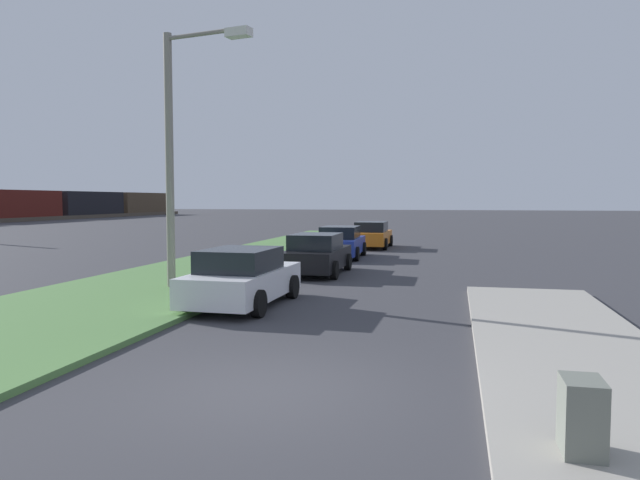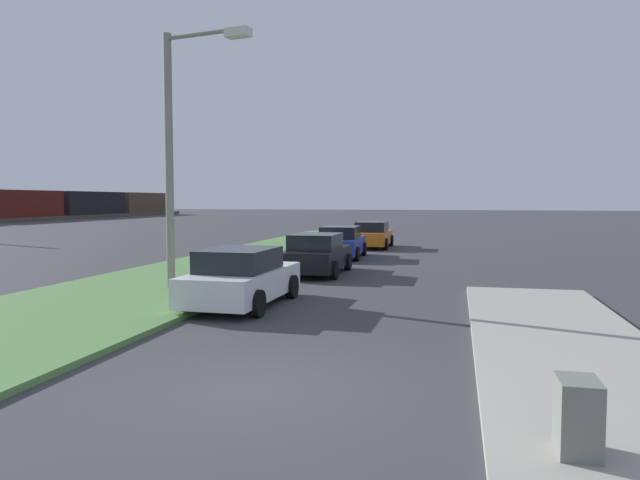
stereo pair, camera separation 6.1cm
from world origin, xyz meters
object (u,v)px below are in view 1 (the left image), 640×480
(parked_car_white, at_px, (242,278))
(parked_car_blue, at_px, (341,242))
(utility_box, at_px, (582,423))
(streetlight, at_px, (179,141))
(parked_car_orange, at_px, (372,235))
(parked_car_black, at_px, (317,254))

(parked_car_white, distance_m, parked_car_blue, 12.73)
(parked_car_white, bearing_deg, parked_car_blue, 0.86)
(parked_car_white, bearing_deg, utility_box, -138.91)
(parked_car_white, xyz_separation_m, parked_car_blue, (12.73, -0.08, 0.00))
(streetlight, bearing_deg, parked_car_blue, -14.00)
(parked_car_blue, distance_m, utility_box, 21.51)
(parked_car_white, distance_m, utility_box, 10.15)
(parked_car_orange, height_order, utility_box, parked_car_orange)
(parked_car_black, distance_m, parked_car_blue, 6.06)
(parked_car_black, distance_m, utility_box, 15.72)
(parked_car_orange, bearing_deg, utility_box, -167.68)
(parked_car_white, relative_size, utility_box, 4.82)
(parked_car_orange, bearing_deg, parked_car_white, 177.82)
(utility_box, bearing_deg, parked_car_white, 39.86)
(parked_car_white, distance_m, parked_car_black, 6.69)
(parked_car_white, height_order, parked_car_black, same)
(parked_car_white, bearing_deg, parked_car_black, -1.91)
(parked_car_white, xyz_separation_m, parked_car_orange, (18.71, -0.70, 0.00))
(parked_car_blue, relative_size, parked_car_orange, 1.01)
(parked_car_blue, height_order, parked_car_orange, same)
(parked_car_white, relative_size, parked_car_blue, 0.99)
(parked_car_orange, bearing_deg, parked_car_blue, 174.02)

